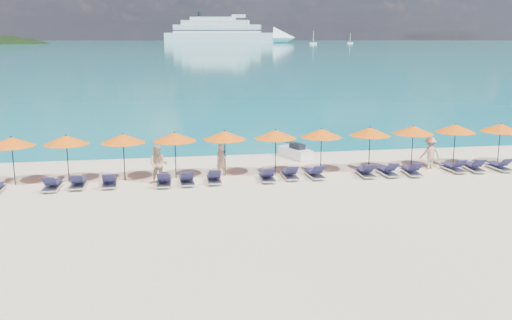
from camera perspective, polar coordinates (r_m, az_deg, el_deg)
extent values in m
plane|color=beige|center=(23.27, 1.26, -4.43)|extent=(1400.00, 1400.00, 0.00)
cube|color=#1FA9B2|center=(681.92, -9.63, 11.51)|extent=(1600.00, 1300.00, 0.01)
ellipsoid|color=black|center=(601.29, -24.00, 7.22)|extent=(162.00, 126.00, 85.50)
cube|color=white|center=(632.43, -3.67, 12.09)|extent=(118.69, 48.90, 10.64)
cone|color=white|center=(626.81, 2.84, 12.10)|extent=(28.36, 28.36, 23.40)
cube|color=white|center=(632.77, -3.88, 12.95)|extent=(95.21, 40.15, 8.51)
cube|color=white|center=(633.18, -4.09, 13.53)|extent=(74.25, 33.00, 5.32)
cube|color=white|center=(633.60, -4.29, 13.91)|extent=(50.77, 24.25, 3.72)
cube|color=black|center=(632.75, -3.88, 12.81)|extent=(96.39, 40.64, 0.96)
cube|color=black|center=(632.80, -3.89, 13.15)|extent=(94.02, 39.66, 0.96)
cylinder|color=black|center=(636.03, -5.65, 14.26)|extent=(4.68, 4.68, 5.85)
cube|color=white|center=(513.86, 5.74, 11.53)|extent=(6.19, 2.06, 1.65)
cylinder|color=white|center=(513.83, 5.76, 12.12)|extent=(0.37, 0.37, 10.31)
cube|color=white|center=(576.82, 9.38, 11.49)|extent=(5.48, 1.83, 1.46)
cylinder|color=white|center=(576.79, 9.40, 11.96)|extent=(0.33, 0.33, 9.13)
cube|color=white|center=(32.11, 3.95, 0.73)|extent=(1.60, 2.44, 0.52)
cube|color=black|center=(31.88, 4.15, 1.34)|extent=(0.78, 1.06, 0.33)
cylinder|color=black|center=(32.48, 3.40, 1.81)|extent=(0.51, 0.24, 0.06)
imported|color=tan|center=(27.77, -3.47, -0.02)|extent=(0.68, 0.59, 1.58)
imported|color=tan|center=(26.59, -9.74, -0.44)|extent=(0.99, 0.72, 1.84)
imported|color=tan|center=(30.58, 17.01, 0.68)|extent=(1.11, 0.59, 1.66)
cylinder|color=black|center=(28.26, -23.11, -0.14)|extent=(0.05, 0.05, 2.20)
cone|color=#F7600A|center=(28.09, -23.26, 1.70)|extent=(2.10, 2.10, 0.42)
sphere|color=black|center=(28.06, -23.30, 2.14)|extent=(0.08, 0.08, 0.08)
cylinder|color=black|center=(27.87, -18.32, 0.07)|extent=(0.05, 0.05, 2.20)
cone|color=#F7600A|center=(27.70, -18.45, 1.93)|extent=(2.10, 2.10, 0.42)
sphere|color=black|center=(27.67, -18.48, 2.38)|extent=(0.08, 0.08, 0.08)
cylinder|color=black|center=(27.53, -13.06, 0.23)|extent=(0.05, 0.05, 2.20)
cone|color=#F7600A|center=(27.36, -13.15, 2.12)|extent=(2.10, 2.10, 0.42)
sphere|color=black|center=(27.32, -13.18, 2.57)|extent=(0.08, 0.08, 0.08)
cylinder|color=black|center=(27.52, -8.06, 0.42)|extent=(0.05, 0.05, 2.20)
cone|color=#F7600A|center=(27.34, -8.12, 2.31)|extent=(2.10, 2.10, 0.42)
sphere|color=black|center=(27.31, -8.13, 2.77)|extent=(0.08, 0.08, 0.08)
cylinder|color=black|center=(27.72, -3.13, 0.62)|extent=(0.05, 0.05, 2.20)
cone|color=#F7600A|center=(27.55, -3.15, 2.49)|extent=(2.10, 2.10, 0.42)
sphere|color=black|center=(27.52, -3.15, 2.94)|extent=(0.08, 0.08, 0.08)
cylinder|color=black|center=(27.98, 1.96, 0.74)|extent=(0.05, 0.05, 2.20)
cone|color=#F7600A|center=(27.81, 1.97, 2.59)|extent=(2.10, 2.10, 0.42)
sphere|color=black|center=(27.77, 1.97, 3.04)|extent=(0.08, 0.08, 0.08)
cylinder|color=black|center=(28.50, 6.52, 0.88)|extent=(0.05, 0.05, 2.20)
cone|color=#F7600A|center=(28.34, 6.57, 2.70)|extent=(2.10, 2.10, 0.42)
sphere|color=black|center=(28.30, 6.58, 3.14)|extent=(0.08, 0.08, 0.08)
cylinder|color=black|center=(29.32, 11.28, 1.04)|extent=(0.05, 0.05, 2.20)
cone|color=#F7600A|center=(29.16, 11.35, 2.81)|extent=(2.10, 2.10, 0.42)
sphere|color=black|center=(29.13, 11.37, 3.24)|extent=(0.08, 0.08, 0.08)
cylinder|color=black|center=(30.35, 15.35, 1.21)|extent=(0.05, 0.05, 2.20)
cone|color=#F7600A|center=(30.19, 15.45, 2.92)|extent=(2.10, 2.10, 0.42)
sphere|color=black|center=(30.16, 15.48, 3.33)|extent=(0.08, 0.08, 0.08)
cylinder|color=black|center=(31.53, 19.22, 1.36)|extent=(0.05, 0.05, 2.20)
cone|color=#F7600A|center=(31.38, 19.34, 3.01)|extent=(2.10, 2.10, 0.42)
sphere|color=black|center=(31.35, 19.37, 3.41)|extent=(0.08, 0.08, 0.08)
cylinder|color=black|center=(32.62, 23.14, 1.40)|extent=(0.05, 0.05, 2.20)
cone|color=#F7600A|center=(32.47, 23.27, 3.00)|extent=(2.10, 2.10, 0.42)
sphere|color=black|center=(32.44, 23.30, 3.38)|extent=(0.08, 0.08, 0.08)
cube|color=silver|center=(26.95, -19.68, -2.53)|extent=(0.70, 1.73, 0.06)
cube|color=#1F1E44|center=(27.15, -19.59, -2.07)|extent=(0.60, 1.13, 0.04)
cube|color=#1F1E44|center=(26.33, -20.00, -1.97)|extent=(0.58, 0.56, 0.43)
cube|color=silver|center=(26.96, -17.34, -2.36)|extent=(0.65, 1.71, 0.06)
cube|color=#1F1E44|center=(27.16, -17.28, -1.90)|extent=(0.57, 1.11, 0.04)
cube|color=#1F1E44|center=(26.33, -17.57, -1.80)|extent=(0.56, 0.55, 0.43)
cube|color=silver|center=(26.78, -14.45, -2.28)|extent=(0.69, 1.72, 0.06)
cube|color=#1F1E44|center=(26.99, -14.45, -1.82)|extent=(0.59, 1.12, 0.04)
cube|color=#1F1E44|center=(26.15, -14.54, -1.71)|extent=(0.57, 0.56, 0.43)
cube|color=silver|center=(26.42, -9.17, -2.24)|extent=(0.72, 1.73, 0.06)
cube|color=#1F1E44|center=(26.63, -9.15, -1.78)|extent=(0.61, 1.13, 0.04)
cube|color=#1F1E44|center=(25.79, -9.25, -1.66)|extent=(0.58, 0.57, 0.43)
cube|color=silver|center=(26.53, -6.93, -2.11)|extent=(0.66, 1.72, 0.06)
cube|color=#1F1E44|center=(26.74, -6.98, -1.65)|extent=(0.58, 1.11, 0.04)
cube|color=#1F1E44|center=(25.90, -6.86, -1.53)|extent=(0.56, 0.55, 0.43)
cube|color=silver|center=(26.69, -4.21, -1.97)|extent=(0.67, 1.72, 0.06)
cube|color=#1F1E44|center=(26.89, -4.25, -1.51)|extent=(0.58, 1.12, 0.04)
cube|color=#1F1E44|center=(26.06, -4.14, -1.39)|extent=(0.57, 0.55, 0.43)
cube|color=silver|center=(26.97, 1.10, -1.79)|extent=(0.70, 1.73, 0.06)
cube|color=#1F1E44|center=(27.18, 1.03, -1.33)|extent=(0.60, 1.12, 0.04)
cube|color=#1F1E44|center=(26.35, 1.28, -1.21)|extent=(0.57, 0.56, 0.43)
cube|color=silver|center=(27.44, 3.36, -1.57)|extent=(0.63, 1.70, 0.06)
cube|color=#1F1E44|center=(27.64, 3.25, -1.12)|extent=(0.56, 1.10, 0.04)
cube|color=#1F1E44|center=(26.82, 3.64, -0.99)|extent=(0.55, 0.54, 0.43)
cube|color=silver|center=(27.68, 5.87, -1.49)|extent=(0.69, 1.72, 0.06)
cube|color=#1F1E44|center=(27.87, 5.72, -1.05)|extent=(0.59, 1.12, 0.04)
cube|color=#1F1E44|center=(27.07, 6.25, -0.91)|extent=(0.57, 0.56, 0.43)
cube|color=silver|center=(28.33, 10.84, -1.33)|extent=(0.68, 1.72, 0.06)
cube|color=#1F1E44|center=(28.52, 10.70, -0.90)|extent=(0.59, 1.12, 0.04)
cube|color=#1F1E44|center=(27.73, 11.23, -0.77)|extent=(0.57, 0.56, 0.43)
cube|color=silver|center=(28.72, 12.95, -1.23)|extent=(0.67, 1.72, 0.06)
cube|color=#1F1E44|center=(28.91, 12.76, -0.81)|extent=(0.58, 1.12, 0.04)
cube|color=#1F1E44|center=(28.15, 13.45, -0.67)|extent=(0.57, 0.55, 0.43)
cube|color=silver|center=(29.11, 15.27, -1.18)|extent=(0.77, 1.75, 0.06)
cube|color=#1F1E44|center=(29.30, 15.12, -0.76)|extent=(0.65, 1.14, 0.04)
cube|color=#1F1E44|center=(28.52, 15.69, -0.63)|extent=(0.60, 0.58, 0.43)
cube|color=silver|center=(30.46, 19.12, -0.84)|extent=(0.68, 1.72, 0.06)
cube|color=#1F1E44|center=(30.64, 18.90, -0.44)|extent=(0.59, 1.12, 0.04)
cube|color=#1F1E44|center=(29.92, 19.71, -0.30)|extent=(0.57, 0.56, 0.43)
cube|color=silver|center=(30.93, 20.93, -0.78)|extent=(0.79, 1.75, 0.06)
cube|color=#1F1E44|center=(31.11, 20.76, -0.39)|extent=(0.66, 1.15, 0.04)
cube|color=#1F1E44|center=(30.36, 21.42, -0.26)|extent=(0.60, 0.59, 0.43)
cube|color=silver|center=(31.62, 23.12, -0.69)|extent=(0.65, 1.71, 0.06)
cube|color=#1F1E44|center=(31.79, 22.90, -0.31)|extent=(0.57, 1.11, 0.04)
cube|color=#1F1E44|center=(31.10, 23.75, -0.17)|extent=(0.56, 0.55, 0.43)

